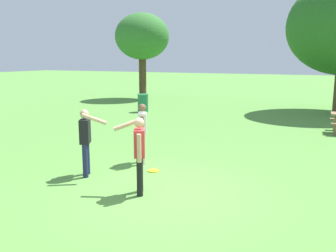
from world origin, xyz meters
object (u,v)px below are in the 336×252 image
Objects in this scene: person_thrower at (142,129)px; person_bystander at (86,137)px; trash_can_further_along at (143,103)px; tree_tall_left at (142,37)px; person_catcher at (139,150)px; frisbee at (153,171)px.

person_thrower is 1.69m from person_bystander.
tree_tall_left is (-3.18, 5.65, 3.78)m from trash_can_further_along.
person_catcher is at bearing -61.16° from trash_can_further_along.
frisbee is 0.31× the size of trash_can_further_along.
tree_tall_left is at bearing 120.14° from frisbee.
trash_can_further_along is (-5.36, 9.05, 0.47)m from frisbee.
person_catcher is (1.07, -2.06, 0.02)m from person_thrower.
person_catcher is 18.85m from tree_tall_left.
person_thrower is at bearing 138.67° from frisbee.
person_bystander is (-1.77, 0.51, 0.00)m from person_catcher.
person_catcher is 1.85m from frisbee.
tree_tall_left reaches higher than person_thrower.
person_bystander is 5.57× the size of frisbee.
person_catcher is 1.71× the size of trash_can_further_along.
person_thrower and person_catcher have the same top height.
trash_can_further_along is (-4.05, 10.06, -0.48)m from person_bystander.
person_bystander reaches higher than trash_can_further_along.
tree_tall_left is (-7.23, 15.71, 3.30)m from person_bystander.
person_thrower is 1.00× the size of person_catcher.
frisbee is at bearing 37.75° from person_bystander.
person_thrower is at bearing -60.77° from tree_tall_left.
trash_can_further_along is 7.50m from tree_tall_left.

